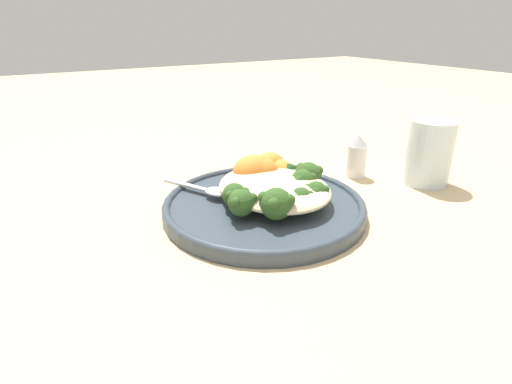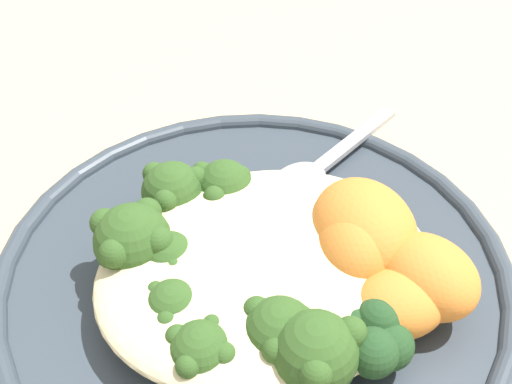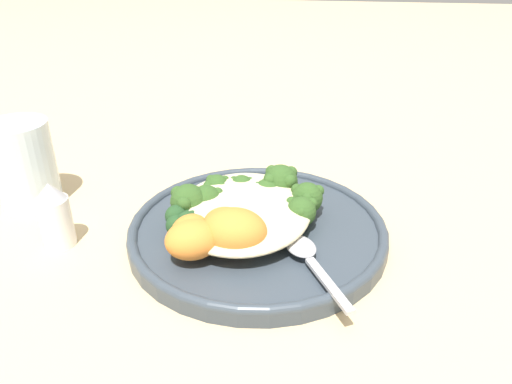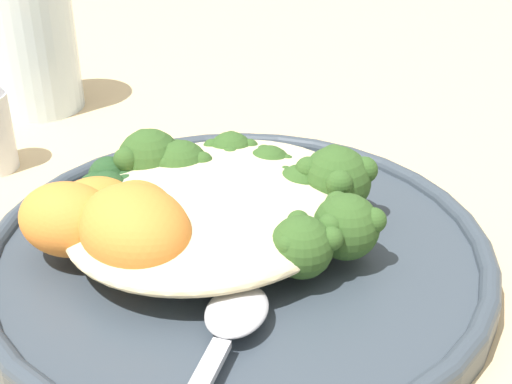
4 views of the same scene
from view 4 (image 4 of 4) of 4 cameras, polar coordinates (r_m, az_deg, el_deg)
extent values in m
plane|color=#D6B784|center=(0.43, -3.03, -5.24)|extent=(4.00, 4.00, 0.00)
cylinder|color=#38424C|center=(0.42, -1.69, -5.43)|extent=(0.29, 0.29, 0.02)
torus|color=#38424C|center=(0.41, -1.70, -4.51)|extent=(0.29, 0.29, 0.01)
ellipsoid|color=beige|center=(0.41, -3.45, -1.45)|extent=(0.18, 0.15, 0.03)
ellipsoid|color=#8EB25B|center=(0.39, -1.82, -3.84)|extent=(0.05, 0.08, 0.02)
sphere|color=#335623|center=(0.37, 4.00, -4.21)|extent=(0.03, 0.03, 0.03)
sphere|color=#335623|center=(0.38, 3.41, -2.41)|extent=(0.01, 0.01, 0.01)
sphere|color=#335623|center=(0.36, 2.65, -4.27)|extent=(0.01, 0.01, 0.01)
sphere|color=#335623|center=(0.37, 6.05, -3.74)|extent=(0.01, 0.01, 0.01)
ellipsoid|color=#8EB25B|center=(0.40, 0.17, -3.60)|extent=(0.07, 0.09, 0.02)
sphere|color=#335623|center=(0.39, 7.22, -2.78)|extent=(0.04, 0.04, 0.04)
sphere|color=#335623|center=(0.40, 6.53, -0.92)|extent=(0.01, 0.01, 0.01)
sphere|color=#335623|center=(0.37, 5.91, -2.79)|extent=(0.01, 0.01, 0.01)
sphere|color=#335623|center=(0.38, 9.39, -2.25)|extent=(0.01, 0.01, 0.01)
ellipsoid|color=#8EB25B|center=(0.41, 0.47, -2.06)|extent=(0.09, 0.05, 0.01)
sphere|color=#335623|center=(0.43, 6.38, 0.88)|extent=(0.04, 0.04, 0.04)
sphere|color=#335623|center=(0.44, 6.23, 2.78)|extent=(0.02, 0.02, 0.02)
sphere|color=#335623|center=(0.42, 4.20, 1.77)|extent=(0.02, 0.02, 0.02)
sphere|color=#335623|center=(0.41, 6.66, 0.67)|extent=(0.02, 0.02, 0.02)
sphere|color=#335623|center=(0.42, 8.66, 1.75)|extent=(0.02, 0.02, 0.02)
ellipsoid|color=#8EB25B|center=(0.41, -2.25, -2.59)|extent=(0.10, 0.04, 0.01)
sphere|color=#335623|center=(0.43, 3.51, 0.15)|extent=(0.03, 0.03, 0.03)
sphere|color=#335623|center=(0.43, 2.33, 1.35)|extent=(0.01, 0.01, 0.01)
sphere|color=#335623|center=(0.42, 4.77, 0.22)|extent=(0.01, 0.01, 0.01)
ellipsoid|color=#8EB25B|center=(0.42, -2.80, -1.46)|extent=(0.10, 0.03, 0.02)
sphere|color=#335623|center=(0.45, 1.04, 1.85)|extent=(0.03, 0.03, 0.03)
sphere|color=#335623|center=(0.46, 0.64, 3.10)|extent=(0.01, 0.01, 0.01)
sphere|color=#335623|center=(0.44, -0.03, 1.95)|extent=(0.01, 0.01, 0.01)
sphere|color=#335623|center=(0.44, 2.52, 2.26)|extent=(0.01, 0.01, 0.01)
ellipsoid|color=#8EB25B|center=(0.42, -3.87, -0.88)|extent=(0.10, 0.07, 0.02)
sphere|color=#335623|center=(0.46, -2.02, 2.95)|extent=(0.03, 0.03, 0.03)
sphere|color=#335623|center=(0.47, -1.99, 4.21)|extent=(0.01, 0.01, 0.01)
sphere|color=#335623|center=(0.46, -3.55, 3.55)|extent=(0.01, 0.01, 0.01)
sphere|color=#335623|center=(0.45, -2.08, 2.87)|extent=(0.01, 0.01, 0.01)
sphere|color=#335623|center=(0.46, -0.52, 3.56)|extent=(0.01, 0.01, 0.01)
ellipsoid|color=#8EB25B|center=(0.42, -5.47, -1.59)|extent=(0.05, 0.06, 0.01)
sphere|color=#335623|center=(0.45, -6.01, 1.85)|extent=(0.04, 0.04, 0.04)
sphere|color=#335623|center=(0.45, -6.35, 3.36)|extent=(0.01, 0.01, 0.01)
sphere|color=#335623|center=(0.43, -7.49, 1.97)|extent=(0.01, 0.01, 0.01)
sphere|color=#335623|center=(0.44, -4.32, 2.37)|extent=(0.01, 0.01, 0.01)
ellipsoid|color=#8EB25B|center=(0.42, -6.59, -1.36)|extent=(0.04, 0.08, 0.02)
sphere|color=#335623|center=(0.45, -8.63, 2.39)|extent=(0.04, 0.04, 0.04)
sphere|color=#335623|center=(0.46, -8.96, 4.06)|extent=(0.02, 0.02, 0.02)
sphere|color=#335623|center=(0.44, -10.36, 2.53)|extent=(0.02, 0.02, 0.02)
sphere|color=#335623|center=(0.44, -6.78, 2.98)|extent=(0.02, 0.02, 0.02)
ellipsoid|color=orange|center=(0.40, -14.81, -2.12)|extent=(0.06, 0.07, 0.04)
ellipsoid|color=orange|center=(0.38, -9.98, -2.83)|extent=(0.06, 0.07, 0.05)
ellipsoid|color=orange|center=(0.39, -9.43, -2.39)|extent=(0.06, 0.07, 0.04)
ellipsoid|color=orange|center=(0.42, -12.98, -1.17)|extent=(0.05, 0.04, 0.03)
sphere|color=#234723|center=(0.44, -10.22, 0.58)|extent=(0.02, 0.02, 0.02)
sphere|color=#234723|center=(0.45, -11.72, 1.24)|extent=(0.02, 0.02, 0.02)
sphere|color=#234723|center=(0.44, -12.58, 0.02)|extent=(0.02, 0.02, 0.02)
sphere|color=#234723|center=(0.43, -11.77, 0.04)|extent=(0.02, 0.02, 0.02)
sphere|color=#234723|center=(0.43, -10.22, -0.18)|extent=(0.02, 0.02, 0.02)
ellipsoid|color=#B7B7BC|center=(0.35, -1.54, -9.45)|extent=(0.05, 0.05, 0.01)
cylinder|color=silver|center=(0.64, -17.49, 11.04)|extent=(0.08, 0.08, 0.11)
camera|label=1|loc=(0.68, 52.35, 20.46)|focal=28.00mm
camera|label=2|loc=(0.60, -14.25, 35.74)|focal=50.00mm
camera|label=3|loc=(0.32, -102.76, 8.29)|focal=35.00mm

